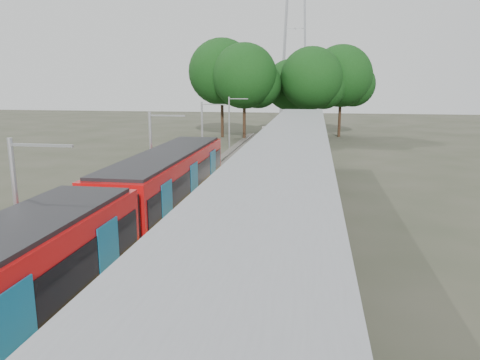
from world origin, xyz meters
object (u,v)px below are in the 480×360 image
Objects in this scene: bench_mid at (298,174)px; litter_bin at (292,195)px; train at (106,227)px; bench_far at (313,165)px; bench_near at (310,260)px; info_pillar_near at (254,264)px; info_pillar_far at (292,157)px.

bench_mid is 1.89× the size of litter_bin.
litter_bin is (6.11, 8.38, -0.65)m from train.
bench_mid is 0.89× the size of bench_far.
bench_near reaches higher than bench_mid.
bench_mid is 0.83× the size of info_pillar_near.
bench_far is at bearing 69.56° from bench_mid.
info_pillar_far is at bearing 84.15° from info_pillar_near.
bench_near is 13.98m from bench_mid.
bench_mid is 15.06m from info_pillar_near.
bench_mid is 4.77m from litter_bin.
bench_near is 2.01× the size of litter_bin.
bench_far reaches higher than litter_bin.
bench_near is at bearing 28.30° from info_pillar_near.
bench_far is at bearing 82.65° from litter_bin.
info_pillar_near is at bearing -93.53° from litter_bin.
train is 14.26× the size of info_pillar_far.
bench_mid is at bearing 89.05° from litter_bin.
bench_mid is at bearing 115.58° from bench_near.
bench_near is 1.07× the size of bench_mid.
bench_far reaches higher than bench_mid.
bench_near reaches higher than litter_bin.
info_pillar_near reaches higher than bench_far.
litter_bin is at bearing 81.05° from info_pillar_near.
train is at bearing -100.22° from bench_far.
train is 10.39m from litter_bin.
info_pillar_near is at bearing -124.46° from bench_near.
info_pillar_far reaches higher than bench_mid.
bench_mid is at bearing 64.79° from train.
train is 14.54m from bench_mid.
bench_near is at bearing -83.81° from litter_bin.
info_pillar_far is (-1.48, 18.55, 0.28)m from bench_near.
info_pillar_far is (5.63, 17.75, -0.21)m from train.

